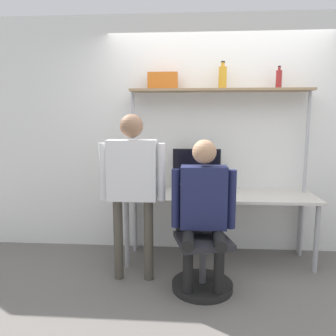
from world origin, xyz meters
TOP-DOWN VIEW (x-y plane):
  - ground_plane at (0.00, 0.00)m, footprint 12.00×12.00m
  - wall_back at (0.00, 0.67)m, footprint 8.00×0.06m
  - desk at (0.00, 0.33)m, footprint 2.05×0.62m
  - shelf_unit at (0.00, 0.49)m, footprint 1.95×0.28m
  - monitor at (-0.24, 0.48)m, footprint 0.53×0.22m
  - laptop at (-0.18, 0.21)m, footprint 0.31×0.21m
  - cell_phone at (0.04, 0.19)m, footprint 0.07×0.15m
  - office_chair at (-0.20, -0.29)m, footprint 0.56×0.56m
  - person_seated at (-0.19, -0.33)m, footprint 0.57×0.47m
  - person_standing at (-0.85, -0.18)m, footprint 0.62×0.22m
  - bottle_amber at (0.03, 0.49)m, footprint 0.09×0.09m
  - bottle_red at (0.62, 0.49)m, footprint 0.06×0.06m
  - storage_box at (-0.62, 0.49)m, footprint 0.32×0.17m

SIDE VIEW (x-z plane):
  - ground_plane at x=0.00m, z-range 0.00..0.00m
  - office_chair at x=-0.20m, z-range -0.18..0.76m
  - desk at x=0.00m, z-range 0.30..1.04m
  - cell_phone at x=0.04m, z-range 0.74..0.75m
  - laptop at x=-0.18m, z-range 0.70..0.91m
  - person_seated at x=-0.19m, z-range 0.13..1.50m
  - monitor at x=-0.24m, z-range 0.76..1.23m
  - person_standing at x=-0.85m, z-range 0.22..1.82m
  - wall_back at x=0.00m, z-range 0.00..2.70m
  - shelf_unit at x=0.00m, z-range 0.68..2.55m
  - storage_box at x=-0.62m, z-range 1.87..2.04m
  - bottle_red at x=0.62m, z-range 1.85..2.09m
  - bottle_amber at x=0.03m, z-range 1.85..2.14m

